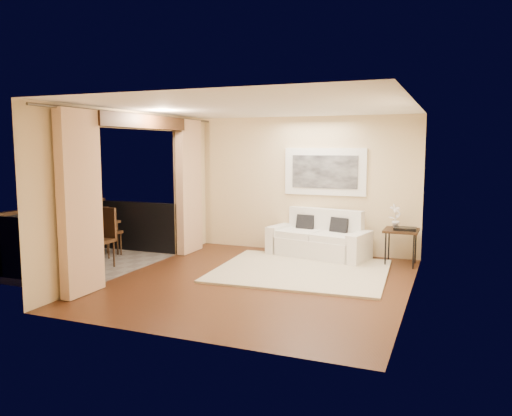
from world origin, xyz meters
The scene contains 18 objects.
floor centered at (0.00, 0.00, 0.00)m, with size 5.00×5.00×0.00m, color #4D2A16.
room_shell centered at (-2.13, 0.00, 2.52)m, with size 5.00×6.40×5.00m.
balcony centered at (-3.31, 0.00, 0.18)m, with size 1.81×2.60×1.17m.
curtains centered at (-2.11, 0.00, 1.34)m, with size 0.16×4.80×2.64m.
artwork centered at (0.40, 2.46, 1.62)m, with size 1.62×0.07×0.92m.
rug centered at (0.42, 0.86, 0.02)m, with size 2.82×2.46×0.04m, color beige.
sofa centered at (0.42, 2.09, 0.32)m, with size 2.02×1.18×0.91m.
side_table centered at (1.93, 2.00, 0.59)m, with size 0.60×0.60×0.65m.
tray centered at (2.00, 1.93, 0.67)m, with size 0.38×0.28×0.05m, color black.
orchid centered at (1.81, 2.12, 0.86)m, with size 0.23×0.16×0.44m, color white.
bistro_table centered at (-3.56, 0.58, 0.61)m, with size 0.73×0.73×0.69m.
balcony_chair_far centered at (-3.43, 0.55, 0.58)m, with size 0.45×0.46×0.99m.
balcony_chair_near centered at (-2.93, -0.12, 0.61)m, with size 0.46×0.47×1.05m.
ice_bucket centered at (-3.72, 0.72, 0.79)m, with size 0.18×0.18×0.20m, color silver.
candle centered at (-3.49, 0.72, 0.73)m, with size 0.06×0.06×0.07m, color red.
vase centered at (-3.62, 0.36, 0.78)m, with size 0.04×0.04×0.18m, color silver.
glass_a centered at (-3.47, 0.51, 0.75)m, with size 0.06×0.06×0.12m, color silver.
glass_b centered at (-3.39, 0.59, 0.75)m, with size 0.06×0.06×0.12m, color white.
Camera 1 is at (2.78, -7.10, 2.11)m, focal length 35.00 mm.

